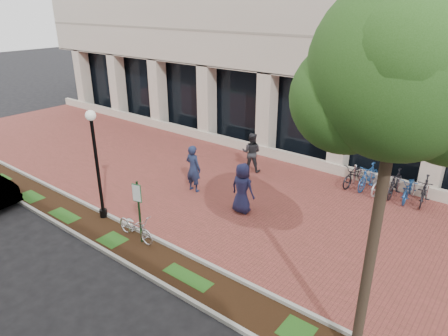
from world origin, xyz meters
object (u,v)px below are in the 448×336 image
Objects in this scene: parking_sign at (138,204)px; pedestrian_mid at (251,152)px; street_tree at (404,82)px; pedestrian_left at (193,168)px; pedestrian_right at (242,188)px; lamppost at (96,159)px; bike_rack_cluster at (388,182)px; locked_bicycle at (136,227)px; bollard at (355,174)px.

pedestrian_mid is (-0.59, 7.25, -0.49)m from parking_sign.
pedestrian_left is at bearing 154.30° from street_tree.
pedestrian_mid is 4.01m from pedestrian_right.
street_tree is at bearing -2.49° from lamppost.
bike_rack_cluster is (3.83, 4.94, -0.45)m from pedestrian_right.
pedestrian_mid is (-0.30, 7.21, 0.48)m from locked_bicycle.
locked_bicycle is 0.93× the size of pedestrian_mid.
parking_sign reaches higher than pedestrian_left.
bollard is (4.36, 1.62, -0.48)m from pedestrian_mid.
parking_sign is 4.04m from pedestrian_right.
pedestrian_right is 0.55× the size of bike_rack_cluster.
street_tree is 4.06× the size of pedestrian_right.
street_tree is 2.21× the size of bike_rack_cluster.
parking_sign is at bearing 73.60° from pedestrian_mid.
parking_sign is at bearing -94.20° from locked_bicycle.
lamppost is at bearing 161.48° from parking_sign.
street_tree reaches higher than pedestrian_mid.
bike_rack_cluster is (7.64, 8.44, -1.77)m from lamppost.
bollard is at bearing 54.67° from parking_sign.
locked_bicycle is 0.88× the size of pedestrian_right.
lamppost reaches higher than bollard.
street_tree is 4.58× the size of locked_bicycle.
pedestrian_left is at bearing -136.14° from bollard.
pedestrian_left is (-0.99, 3.97, 0.55)m from locked_bicycle.
bollard is at bearing -136.23° from pedestrian_left.
pedestrian_mid is 6.01m from bike_rack_cluster.
pedestrian_left reaches higher than bike_rack_cluster.
bike_rack_cluster is at bearing -144.23° from pedestrian_left.
street_tree is 9.56m from locked_bicycle.
lamppost is 4.49× the size of bollard.
pedestrian_right is (2.67, -0.24, -0.03)m from pedestrian_left.
parking_sign is at bearing 178.75° from street_tree.
bike_rack_cluster is at bearing 47.87° from lamppost.
lamppost is 2.01× the size of pedestrian_left.
locked_bicycle is at bearing 103.94° from pedestrian_left.
lamppost is at bearing -129.53° from bike_rack_cluster.
bollard is at bearing -22.20° from locked_bicycle.
parking_sign is at bearing -6.26° from lamppost.
pedestrian_left is at bearing 73.19° from lamppost.
bike_rack_cluster is (5.23, 8.71, -0.90)m from parking_sign.
lamppost reaches higher than pedestrian_mid.
pedestrian_mid is at bearing 4.89° from locked_bicycle.
locked_bicycle is at bearing -6.20° from lamppost.
street_tree reaches higher than locked_bicycle.
street_tree is 12.07m from pedestrian_mid.
locked_bicycle is 0.86× the size of pedestrian_left.
pedestrian_right is 6.27m from bike_rack_cluster.
street_tree reaches higher than pedestrian_left.
pedestrian_left is 0.56× the size of bike_rack_cluster.
pedestrian_mid is at bearing -163.30° from bike_rack_cluster.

